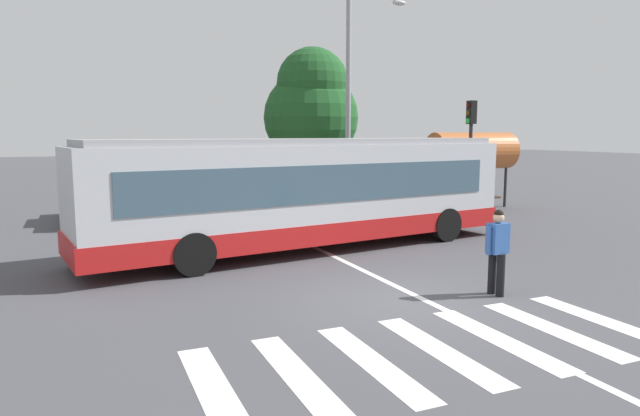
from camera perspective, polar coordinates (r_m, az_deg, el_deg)
ground_plane at (r=10.89m, az=8.56°, el=-9.50°), size 160.00×160.00×0.00m
city_transit_bus at (r=15.31m, az=-1.33°, el=1.60°), size 12.64×4.38×3.06m
pedestrian_crossing_street at (r=11.54m, az=17.70°, el=-3.85°), size 0.58×0.38×1.72m
parked_car_white at (r=22.06m, az=-22.26°, el=0.72°), size 1.90×4.51×1.35m
parked_car_silver at (r=21.87m, az=-15.75°, el=0.95°), size 1.97×4.55×1.35m
parked_car_red at (r=22.71m, az=-9.19°, el=1.37°), size 1.93×4.53×1.35m
parked_car_champagne at (r=23.99m, az=-2.56°, el=1.79°), size 1.95×4.54×1.35m
parked_car_black at (r=24.67m, az=3.79°, el=1.94°), size 2.00×4.56×1.35m
parked_car_charcoal at (r=26.26m, az=8.48°, el=2.21°), size 1.98×4.55×1.35m
traffic_light_far_corner at (r=22.79m, az=15.15°, el=6.89°), size 0.33×0.32×4.47m
bus_stop_shelter at (r=24.52m, az=15.25°, el=5.52°), size 3.87×1.54×3.25m
twin_arm_street_lamp at (r=22.50m, az=2.92°, el=13.26°), size 5.09×0.32×8.69m
background_tree_right at (r=28.86m, az=-0.88°, el=10.21°), size 4.84×4.84×7.53m
crosswalk_painted_stripes at (r=8.72m, az=12.05°, el=-13.99°), size 7.18×2.92×0.01m
lane_center_line at (r=12.77m, az=5.50°, el=-6.88°), size 0.16×24.00×0.01m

